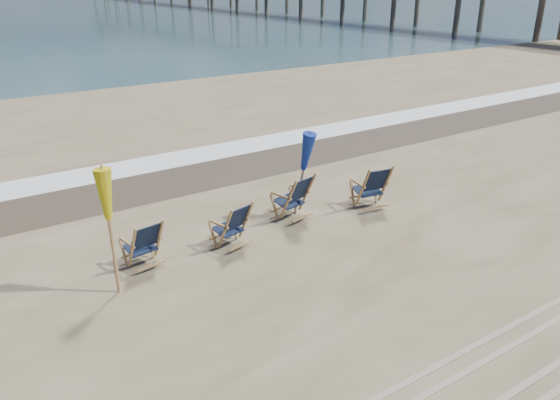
% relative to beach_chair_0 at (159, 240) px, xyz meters
% --- Properties ---
extents(surf_foam, '(200.00, 1.40, 0.01)m').
position_rel_beach_chair_0_xyz_m(surf_foam, '(2.37, 5.63, -0.48)').
color(surf_foam, silver).
rests_on(surf_foam, ground).
extents(wet_sand_strip, '(200.00, 2.60, 0.00)m').
position_rel_beach_chair_0_xyz_m(wet_sand_strip, '(2.37, 4.13, -0.48)').
color(wet_sand_strip, '#42362A').
rests_on(wet_sand_strip, ground).
extents(tire_tracks, '(80.00, 1.30, 0.01)m').
position_rel_beach_chair_0_xyz_m(tire_tracks, '(2.37, -5.47, -0.48)').
color(tire_tracks, gray).
rests_on(tire_tracks, ground).
extents(beach_chair_0, '(0.72, 0.78, 0.97)m').
position_rel_beach_chair_0_xyz_m(beach_chair_0, '(0.00, 0.00, 0.00)').
color(beach_chair_0, black).
rests_on(beach_chair_0, ground).
extents(beach_chair_1, '(0.77, 0.83, 0.97)m').
position_rel_beach_chair_0_xyz_m(beach_chair_1, '(1.75, -0.19, 0.00)').
color(beach_chair_1, black).
rests_on(beach_chair_1, ground).
extents(beach_chair_2, '(0.83, 0.90, 1.08)m').
position_rel_beach_chair_0_xyz_m(beach_chair_2, '(3.54, 0.21, 0.05)').
color(beach_chair_2, black).
rests_on(beach_chair_2, ground).
extents(beach_chair_3, '(0.82, 0.90, 1.09)m').
position_rel_beach_chair_0_xyz_m(beach_chair_3, '(5.33, -0.38, 0.06)').
color(beach_chair_3, black).
rests_on(beach_chair_3, ground).
extents(umbrella_yellow, '(0.30, 0.30, 2.17)m').
position_rel_beach_chair_0_xyz_m(umbrella_yellow, '(-0.98, -0.49, 1.16)').
color(umbrella_yellow, '#AC824D').
rests_on(umbrella_yellow, ground).
extents(umbrella_blue, '(0.30, 0.30, 1.96)m').
position_rel_beach_chair_0_xyz_m(umbrella_blue, '(3.47, 0.34, 0.96)').
color(umbrella_blue, '#A5A5AD').
rests_on(umbrella_blue, ground).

